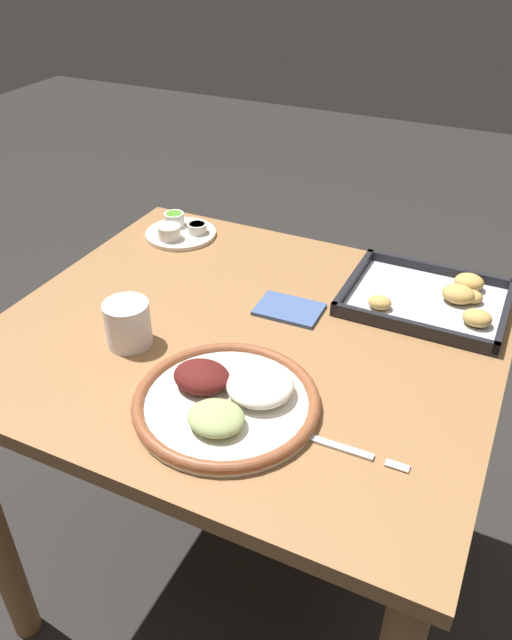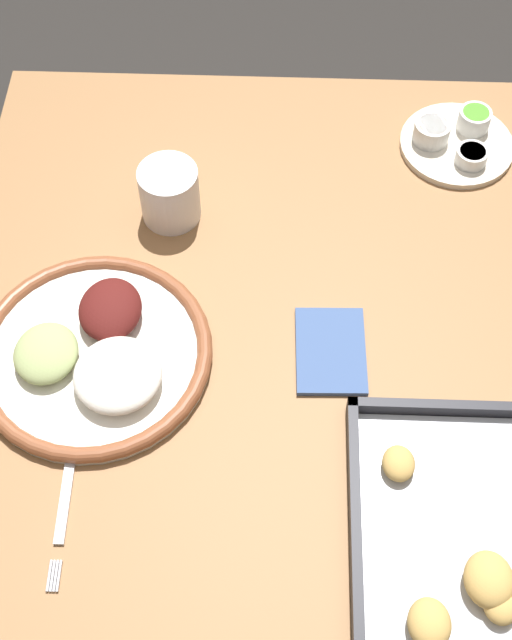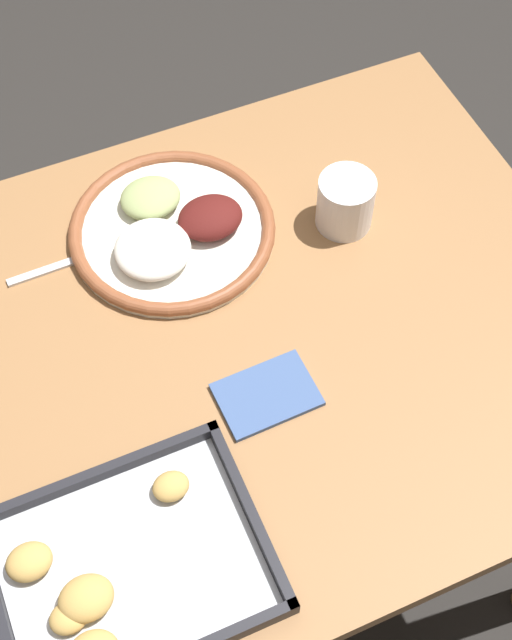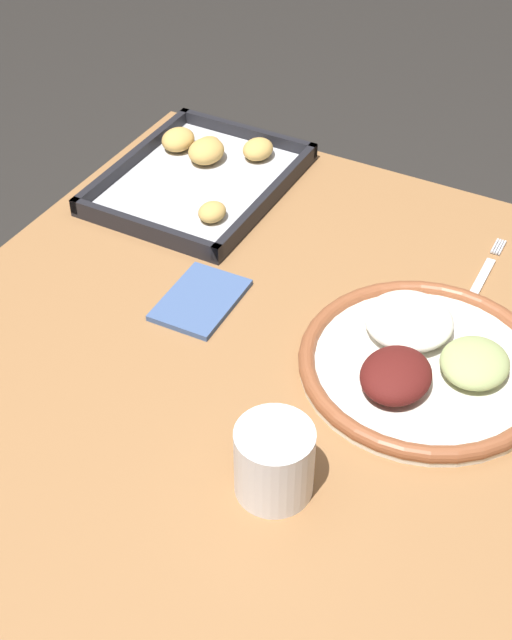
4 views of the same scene
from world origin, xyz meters
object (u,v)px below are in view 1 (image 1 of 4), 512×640
Objects in this scene: napkin at (289,309)px; saucer_plate at (179,230)px; dinner_plate at (228,399)px; baking_tray at (435,299)px; fork at (337,446)px; drinking_cup at (128,324)px.

saucer_plate is at bearing 152.66° from napkin.
napkin is (-0.02, 0.30, -0.01)m from dinner_plate.
baking_tray is 0.29m from napkin.
saucer_plate is 0.54× the size of baking_tray.
baking_tray is 2.45× the size of napkin.
napkin is at bearing -27.34° from saucer_plate.
fork is at bearing -3.41° from dinner_plate.
fork is 2.30× the size of drinking_cup.
dinner_plate is 1.55× the size of fork.
saucer_plate is 0.41m from napkin.
dinner_plate is at bearing 175.76° from fork.
drinking_cup is at bearing 167.80° from fork.
drinking_cup is 0.32m from napkin.
saucer_plate is 1.99× the size of drinking_cup.
baking_tray is 3.71× the size of drinking_cup.
dinner_plate is 0.25m from drinking_cup.
fork is 0.37m from napkin.
drinking_cup reaches higher than fork.
napkin is at bearing 93.78° from dinner_plate.
fork is 0.44m from drinking_cup.
fork is 0.46m from baking_tray.
baking_tray is at bearing -3.88° from saucer_plate.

